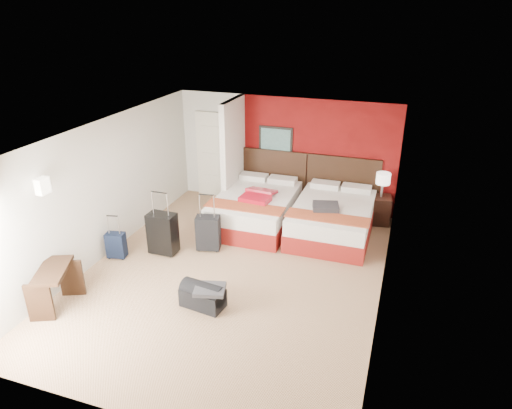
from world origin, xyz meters
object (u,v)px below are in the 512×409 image
at_px(suitcase_charcoal, 208,234).
at_px(desk, 56,288).
at_px(suitcase_black, 163,234).
at_px(duffel_bag, 203,297).
at_px(suitcase_navy, 116,246).
at_px(bed_right, 332,219).
at_px(nightstand, 380,210).
at_px(bed_left, 255,209).
at_px(red_suitcase_open, 258,195).
at_px(table_lamp, 382,185).

bearing_deg(suitcase_charcoal, desk, -134.08).
distance_m(suitcase_black, duffel_bag, 1.92).
bearing_deg(suitcase_navy, desk, -100.59).
bearing_deg(duffel_bag, suitcase_charcoal, 119.26).
bearing_deg(bed_right, nightstand, 44.52).
relative_size(suitcase_black, desk, 0.93).
xyz_separation_m(bed_right, desk, (-3.57, -3.83, 0.02)).
bearing_deg(bed_left, bed_right, 0.92).
bearing_deg(suitcase_black, bed_left, 55.28).
distance_m(suitcase_navy, desk, 1.60).
xyz_separation_m(suitcase_navy, desk, (0.03, -1.60, 0.11)).
height_order(suitcase_black, desk, suitcase_black).
bearing_deg(red_suitcase_open, suitcase_charcoal, -109.88).
bearing_deg(bed_right, bed_left, -178.70).
height_order(table_lamp, suitcase_navy, table_lamp).
xyz_separation_m(bed_right, duffel_bag, (-1.46, -3.08, -0.16)).
distance_m(nightstand, suitcase_charcoal, 3.73).
bearing_deg(suitcase_navy, table_lamp, 23.14).
bearing_deg(nightstand, bed_right, -143.24).
bearing_deg(suitcase_navy, bed_left, 36.58).
bearing_deg(table_lamp, nightstand, 0.00).
bearing_deg(nightstand, suitcase_navy, -153.22).
distance_m(bed_left, table_lamp, 2.70).
distance_m(red_suitcase_open, duffel_bag, 2.99).
height_order(red_suitcase_open, duffel_bag, red_suitcase_open).
xyz_separation_m(bed_right, table_lamp, (0.86, 0.85, 0.54)).
xyz_separation_m(red_suitcase_open, duffel_bag, (0.07, -2.94, -0.54)).
bearing_deg(suitcase_charcoal, suitcase_navy, -163.74).
bearing_deg(suitcase_black, duffel_bag, -42.22).
height_order(table_lamp, desk, table_lamp).
xyz_separation_m(suitcase_black, suitcase_charcoal, (0.74, 0.40, -0.06)).
xyz_separation_m(red_suitcase_open, desk, (-2.04, -3.69, -0.37)).
height_order(bed_left, suitcase_black, suitcase_black).
bearing_deg(suitcase_black, suitcase_navy, -148.63).
relative_size(nightstand, duffel_bag, 0.91).
bearing_deg(table_lamp, red_suitcase_open, -157.51).
height_order(bed_right, desk, desk).
bearing_deg(red_suitcase_open, table_lamp, 27.71).
height_order(bed_left, suitcase_navy, bed_left).
bearing_deg(suitcase_black, red_suitcase_open, 51.51).
height_order(red_suitcase_open, suitcase_navy, red_suitcase_open).
bearing_deg(nightstand, red_suitcase_open, -165.37).
distance_m(suitcase_black, desk, 2.16).
xyz_separation_m(table_lamp, suitcase_navy, (-4.46, -3.08, -0.63)).
height_order(bed_right, nightstand, bed_right).
xyz_separation_m(suitcase_black, suitcase_navy, (-0.74, -0.44, -0.15)).
relative_size(nightstand, suitcase_charcoal, 0.93).
xyz_separation_m(nightstand, suitcase_black, (-3.73, -2.64, 0.08)).
relative_size(bed_right, nightstand, 3.61).
height_order(nightstand, suitcase_navy, nightstand).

